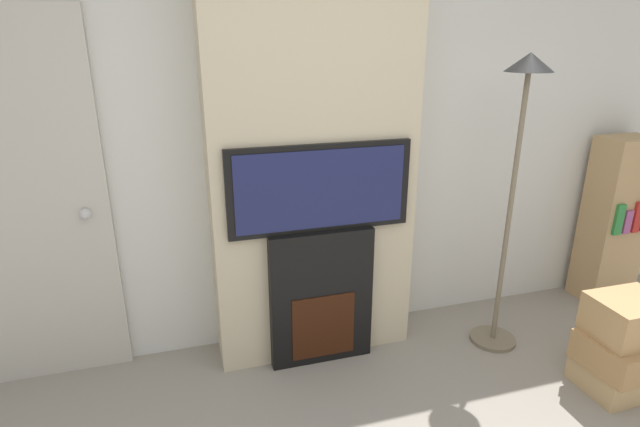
# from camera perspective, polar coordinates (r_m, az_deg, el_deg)

# --- Properties ---
(wall_back) EXTENTS (6.00, 0.06, 2.70)m
(wall_back) POSITION_cam_1_polar(r_m,az_deg,el_deg) (2.97, -1.91, 9.87)
(wall_back) COLOR silver
(wall_back) RESTS_ON ground_plane
(chimney_breast) EXTENTS (1.17, 0.31, 2.70)m
(chimney_breast) POSITION_cam_1_polar(r_m,az_deg,el_deg) (2.79, -0.92, 9.26)
(chimney_breast) COLOR beige
(chimney_breast) RESTS_ON ground_plane
(fireplace) EXTENTS (0.61, 0.15, 0.83)m
(fireplace) POSITION_cam_1_polar(r_m,az_deg,el_deg) (2.97, 0.01, -9.43)
(fireplace) COLOR black
(fireplace) RESTS_ON ground_plane
(television) EXTENTS (1.02, 0.07, 0.49)m
(television) POSITION_cam_1_polar(r_m,az_deg,el_deg) (2.71, 0.02, 2.92)
(television) COLOR black
(television) RESTS_ON fireplace
(floor_lamp) EXTENTS (0.28, 0.28, 1.77)m
(floor_lamp) POSITION_cam_1_polar(r_m,az_deg,el_deg) (3.03, 21.71, 6.91)
(floor_lamp) COLOR #726651
(floor_lamp) RESTS_ON ground_plane
(box_stack) EXTENTS (0.49, 0.38, 0.55)m
(box_stack) POSITION_cam_1_polar(r_m,az_deg,el_deg) (3.24, 31.43, -12.76)
(box_stack) COLOR tan
(box_stack) RESTS_ON ground_plane
(bookshelf) EXTENTS (0.37, 0.29, 1.21)m
(bookshelf) POSITION_cam_1_polar(r_m,az_deg,el_deg) (4.15, 30.53, -0.68)
(bookshelf) COLOR tan
(bookshelf) RESTS_ON ground_plane
(entry_door) EXTENTS (0.82, 0.09, 2.01)m
(entry_door) POSITION_cam_1_polar(r_m,az_deg,el_deg) (3.00, -30.62, 0.39)
(entry_door) COLOR #BCB7AD
(entry_door) RESTS_ON ground_plane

